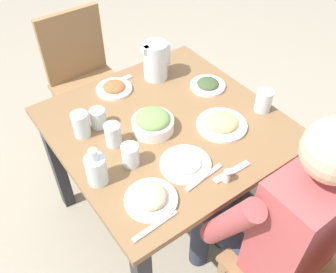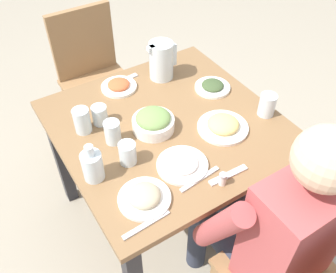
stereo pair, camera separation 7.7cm
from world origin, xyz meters
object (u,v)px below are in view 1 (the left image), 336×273
at_px(plate_dolmas, 208,85).
at_px(salt_shaker, 227,176).
at_px(plate_rice_curry, 114,88).
at_px(water_glass_near_left, 81,125).
at_px(dining_table, 166,141).
at_px(water_glass_far_left, 98,118).
at_px(plate_beans, 151,198).
at_px(oil_carafe, 97,171).
at_px(water_glass_by_pitcher, 130,155).
at_px(water_glass_near_right, 264,101).
at_px(water_glass_far_right, 113,135).
at_px(chair_far, 85,78).
at_px(water_pitcher, 156,61).
at_px(plate_yoghurt, 185,163).
at_px(diner_near, 276,218).
at_px(salad_bowl, 153,122).
at_px(plate_fries, 222,123).

xyz_separation_m(plate_dolmas, salt_shaker, (-0.33, -0.49, 0.01)).
relative_size(plate_rice_curry, water_glass_near_left, 1.54).
relative_size(dining_table, plate_dolmas, 5.44).
bearing_deg(salt_shaker, water_glass_far_left, 113.35).
bearing_deg(dining_table, plate_beans, -133.45).
bearing_deg(plate_beans, oil_carafe, 118.83).
height_order(water_glass_far_left, water_glass_by_pitcher, water_glass_by_pitcher).
height_order(water_glass_near_right, water_glass_far_left, water_glass_near_right).
relative_size(water_glass_far_right, water_glass_far_left, 1.17).
relative_size(chair_far, water_glass_near_right, 8.57).
height_order(water_pitcher, plate_yoghurt, water_pitcher).
relative_size(diner_near, water_pitcher, 6.23).
xyz_separation_m(water_pitcher, plate_beans, (-0.45, -0.62, -0.08)).
bearing_deg(plate_beans, salt_shaker, -17.83).
bearing_deg(water_pitcher, water_glass_near_left, -161.67).
distance_m(water_glass_by_pitcher, water_glass_near_left, 0.27).
height_order(plate_beans, water_glass_near_left, water_glass_near_left).
height_order(water_glass_by_pitcher, salt_shaker, water_glass_by_pitcher).
bearing_deg(water_glass_by_pitcher, diner_near, -57.52).
xyz_separation_m(plate_rice_curry, water_glass_far_left, (-0.18, -0.18, 0.03)).
relative_size(plate_dolmas, water_glass_by_pitcher, 1.80).
xyz_separation_m(dining_table, water_glass_near_left, (-0.33, 0.15, 0.17)).
xyz_separation_m(water_glass_near_right, salt_shaker, (-0.42, -0.21, -0.02)).
height_order(water_pitcher, water_glass_by_pitcher, water_pitcher).
relative_size(diner_near, water_glass_far_left, 13.59).
bearing_deg(water_pitcher, salad_bowl, -126.56).
relative_size(chair_far, water_glass_far_left, 10.21).
bearing_deg(water_pitcher, dining_table, -117.24).
height_order(dining_table, water_pitcher, water_pitcher).
bearing_deg(dining_table, plate_yoghurt, -109.18).
distance_m(water_pitcher, plate_dolmas, 0.28).
distance_m(dining_table, plate_yoghurt, 0.29).
distance_m(water_pitcher, salad_bowl, 0.39).
bearing_deg(chair_far, water_glass_near_left, -114.89).
distance_m(plate_rice_curry, water_glass_by_pitcher, 0.49).
relative_size(chair_far, oil_carafe, 5.41).
distance_m(diner_near, plate_dolmas, 0.74).
distance_m(chair_far, plate_beans, 1.16).
height_order(plate_dolmas, salt_shaker, salt_shaker).
height_order(dining_table, plate_yoghurt, plate_yoghurt).
bearing_deg(chair_far, water_glass_far_right, -106.00).
height_order(diner_near, plate_dolmas, diner_near).
height_order(chair_far, oil_carafe, chair_far).
bearing_deg(dining_table, diner_near, -84.29).
distance_m(chair_far, plate_dolmas, 0.82).
bearing_deg(water_pitcher, plate_fries, -87.40).
bearing_deg(diner_near, plate_beans, 139.90).
relative_size(plate_yoghurt, plate_fries, 0.92).
bearing_deg(water_glass_by_pitcher, water_pitcher, 45.75).
distance_m(dining_table, plate_dolmas, 0.36).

